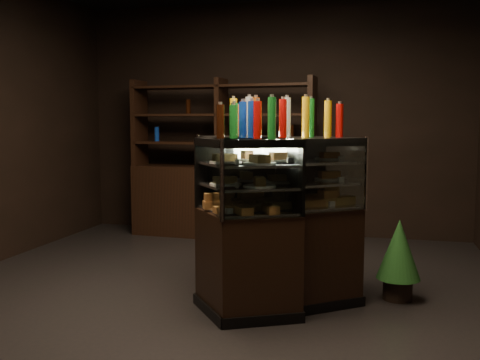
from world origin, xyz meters
name	(u,v)px	position (x,y,z in m)	size (l,w,h in m)	color
ground	(218,289)	(0.00, 0.00, 0.00)	(5.00, 5.00, 0.00)	black
room_shell	(217,65)	(0.00, 0.00, 1.94)	(5.02, 5.02, 3.01)	black
display_case	(262,247)	(0.44, -0.25, 0.45)	(1.52, 1.38, 1.35)	black
food_display	(262,182)	(0.44, -0.26, 0.98)	(1.14, 1.10, 0.42)	#B87842
bottles_top	(262,119)	(0.44, -0.25, 1.48)	(0.97, 0.96, 0.30)	silver
potted_conifer	(399,248)	(1.52, 0.09, 0.43)	(0.36, 0.36, 0.76)	black
back_shelving	(222,190)	(-0.56, 2.05, 0.61)	(2.36, 0.54, 2.00)	black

